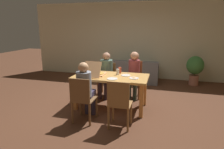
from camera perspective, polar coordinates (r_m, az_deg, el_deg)
The scene contains 18 objects.
ground_plane at distance 4.63m, azimuth -0.33°, elevation -9.61°, with size 20.00×20.00×0.00m, color brown.
back_wall at distance 7.18m, azimuth 6.12°, elevation 9.98°, with size 7.70×0.12×2.70m, color beige.
dining_table at distance 4.40m, azimuth -0.34°, elevation -1.67°, with size 1.68×0.85×0.77m.
chair_0 at distance 3.80m, azimuth -8.71°, elevation -7.03°, with size 0.42×0.45×0.93m.
person_0 at distance 3.87m, azimuth -7.92°, elevation -3.54°, with size 0.30×0.49×1.20m.
chair_1 at distance 5.33m, azimuth -1.37°, elevation -0.89°, with size 0.44×0.42×0.88m.
person_1 at distance 5.14m, azimuth -1.85°, elevation 1.04°, with size 0.33×0.55×1.19m.
chair_2 at distance 5.23m, azimuth 6.64°, elevation -1.11°, with size 0.39×0.45×0.95m.
person_2 at distance 5.04m, azimuth 6.47°, elevation 0.97°, with size 0.30×0.47×1.22m.
chair_3 at distance 3.53m, azimuth 2.15°, elevation -8.36°, with size 0.42×0.38×0.93m.
pizza_box_0 at distance 4.44m, azimuth -4.77°, elevation 0.47°, with size 0.38×0.59×0.35m.
plate_0 at distance 4.18m, azimuth 6.53°, elevation -1.04°, with size 0.21×0.21×0.03m.
plate_1 at distance 4.40m, azimuth 4.09°, elevation -0.24°, with size 0.21×0.21×0.01m.
plate_2 at distance 4.11m, azimuth 0.10°, elevation -1.27°, with size 0.23×0.23×0.01m.
drinking_glass_0 at distance 4.62m, azimuth 2.34°, elevation 1.29°, with size 0.07×0.07×0.14m, color #BD4730.
drinking_glass_1 at distance 4.46m, azimuth 1.69°, elevation 0.79°, with size 0.07×0.07×0.13m, color silver.
couch at distance 6.68m, azimuth 5.69°, elevation 0.41°, with size 1.82×0.80×0.76m.
potted_plant at distance 6.71m, azimuth 23.33°, elevation 1.95°, with size 0.53×0.53×0.94m.
Camera 1 is at (1.13, -4.08, 1.87)m, focal length 30.91 mm.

